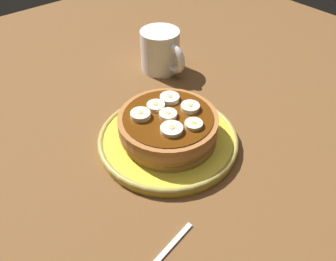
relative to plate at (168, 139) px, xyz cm
name	(u,v)px	position (x,y,z in cm)	size (l,w,h in cm)	color
ground_plane	(168,149)	(0.00, 0.00, -2.42)	(140.00, 140.00, 3.00)	brown
plate	(168,139)	(0.00, 0.00, 0.00)	(23.39, 23.39, 1.70)	yellow
pancake_stack	(169,127)	(0.16, 0.06, 2.76)	(16.47, 16.65, 4.44)	#A57336
banana_slice_0	(167,117)	(0.30, -0.36, 5.21)	(2.88, 2.88, 0.92)	#F9E3BB
banana_slice_1	(140,115)	(-2.69, -3.39, 5.28)	(3.19, 3.19, 1.07)	#F9EFBA
banana_slice_2	(170,98)	(-3.20, 3.04, 5.22)	(3.28, 3.28, 0.95)	#EDF1C4
banana_slice_3	(154,107)	(-3.08, -0.39, 5.17)	(2.98, 2.98, 0.84)	#FDE1BD
banana_slice_4	(190,107)	(0.87, 3.94, 5.26)	(3.09, 3.09, 1.02)	#F4E3C2
banana_slice_5	(172,129)	(3.04, -1.83, 5.22)	(3.46, 3.46, 0.95)	#EBF1C2
banana_slice_6	(194,125)	(4.28, 1.51, 5.18)	(2.80, 2.80, 0.86)	#FBF3B3
coffee_mug	(161,51)	(-19.09, 14.17, 3.61)	(11.68, 8.27, 8.79)	white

